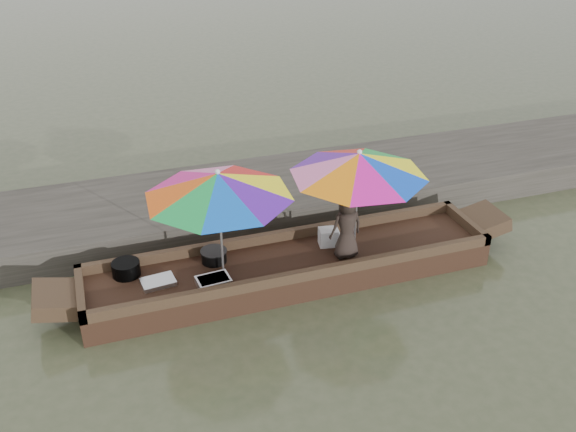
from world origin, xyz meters
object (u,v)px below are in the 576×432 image
object	(u,v)px
cooking_pot	(126,269)
umbrella_bow	(220,223)
supply_bag	(329,237)
vendor	(347,226)
tray_crayfish	(213,281)
charcoal_grill	(214,256)
umbrella_stern	(357,201)
tray_scallop	(158,282)
boat_hull	(290,269)

from	to	relation	value
cooking_pot	umbrella_bow	distance (m)	1.48
supply_bag	vendor	world-z (taller)	vendor
tray_crayfish	vendor	size ratio (longest dim) A/B	0.45
charcoal_grill	umbrella_stern	distance (m)	2.17
tray_crayfish	vendor	world-z (taller)	vendor
cooking_pot	vendor	distance (m)	3.10
tray_scallop	charcoal_grill	bearing A→B (deg)	19.51
vendor	umbrella_stern	bearing A→B (deg)	-145.42
tray_scallop	supply_bag	xyz separation A→B (m)	(2.54, 0.20, 0.10)
supply_bag	vendor	bearing A→B (deg)	-73.26
cooking_pot	tray_scallop	distance (m)	0.52
supply_bag	tray_scallop	bearing A→B (deg)	-175.52
boat_hull	vendor	xyz separation A→B (m)	(0.77, -0.18, 0.67)
supply_bag	vendor	xyz separation A→B (m)	(0.11, -0.37, 0.36)
tray_crayfish	vendor	bearing A→B (deg)	2.07
tray_crayfish	charcoal_grill	size ratio (longest dim) A/B	1.25
cooking_pot	umbrella_stern	distance (m)	3.34
charcoal_grill	supply_bag	xyz separation A→B (m)	(1.71, -0.10, 0.05)
umbrella_stern	boat_hull	bearing A→B (deg)	180.00
boat_hull	tray_scallop	bearing A→B (deg)	-179.78
tray_scallop	tray_crayfish	bearing A→B (deg)	-19.01
tray_crayfish	charcoal_grill	xyz separation A→B (m)	(0.13, 0.54, 0.04)
boat_hull	charcoal_grill	xyz separation A→B (m)	(-1.04, 0.29, 0.26)
supply_bag	vendor	distance (m)	0.53
boat_hull	supply_bag	xyz separation A→B (m)	(0.66, 0.19, 0.30)
umbrella_stern	tray_crayfish	bearing A→B (deg)	-173.44
tray_scallop	supply_bag	bearing A→B (deg)	4.48
charcoal_grill	umbrella_bow	world-z (taller)	umbrella_bow
boat_hull	umbrella_stern	bearing A→B (deg)	0.00
supply_bag	tray_crayfish	bearing A→B (deg)	-166.50
cooking_pot	vendor	bearing A→B (deg)	-9.82
cooking_pot	umbrella_stern	bearing A→B (deg)	-6.07
tray_crayfish	umbrella_stern	xyz separation A→B (m)	(2.17, 0.25, 0.73)
cooking_pot	tray_scallop	size ratio (longest dim) A/B	0.87
cooking_pot	umbrella_bow	xyz separation A→B (m)	(1.27, -0.35, 0.67)
supply_bag	umbrella_bow	bearing A→B (deg)	-173.34
tray_crayfish	charcoal_grill	distance (m)	0.56
cooking_pot	vendor	size ratio (longest dim) A/B	0.39
cooking_pot	tray_crayfish	bearing A→B (deg)	-28.87
umbrella_bow	cooking_pot	bearing A→B (deg)	164.83
vendor	umbrella_bow	world-z (taller)	umbrella_bow
cooking_pot	tray_crayfish	world-z (taller)	cooking_pot
boat_hull	supply_bag	distance (m)	0.75
boat_hull	umbrella_stern	xyz separation A→B (m)	(0.99, 0.00, 0.95)
charcoal_grill	vendor	distance (m)	1.92
charcoal_grill	supply_bag	bearing A→B (deg)	-3.28
boat_hull	tray_scallop	world-z (taller)	tray_scallop
tray_crayfish	vendor	xyz separation A→B (m)	(1.95, 0.07, 0.45)
umbrella_bow	vendor	bearing A→B (deg)	-5.82
charcoal_grill	umbrella_stern	size ratio (longest dim) A/B	0.18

